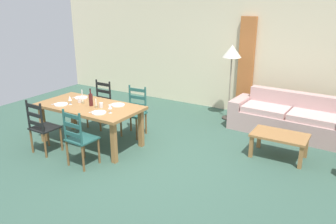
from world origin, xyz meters
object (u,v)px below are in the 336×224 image
(coffee_cup_primary, at_px, (101,105))
(couch, at_px, (290,119))
(dining_chair_far_left, at_px, (100,104))
(coffee_cup_secondary, at_px, (80,100))
(dining_table, at_px, (90,110))
(dining_chair_near_right, at_px, (79,138))
(dining_chair_far_right, at_px, (135,111))
(wine_bottle, at_px, (91,99))
(standing_lamp, at_px, (232,56))
(dining_chair_near_left, at_px, (42,127))
(wine_glass_near_left, at_px, (70,99))
(coffee_table, at_px, (280,138))
(wine_glass_near_right, at_px, (110,107))

(coffee_cup_primary, distance_m, couch, 3.69)
(dining_chair_far_left, height_order, couch, dining_chair_far_left)
(coffee_cup_secondary, bearing_deg, dining_table, -5.53)
(dining_chair_near_right, bearing_deg, dining_chair_far_left, 121.22)
(dining_chair_far_right, xyz_separation_m, wine_bottle, (-0.37, -0.79, 0.39))
(dining_chair_far_left, height_order, standing_lamp, standing_lamp)
(dining_chair_near_right, xyz_separation_m, standing_lamp, (1.21, 3.34, 0.93))
(dining_chair_near_left, distance_m, wine_bottle, 0.95)
(dining_chair_far_right, distance_m, wine_glass_near_left, 1.25)
(dining_chair_far_right, relative_size, wine_glass_near_left, 5.96)
(couch, bearing_deg, wine_glass_near_left, -142.52)
(dining_chair_near_right, xyz_separation_m, coffee_table, (2.65, 1.94, -0.12))
(wine_bottle, relative_size, coffee_cup_primary, 3.51)
(dining_chair_near_left, height_order, dining_chair_far_right, same)
(dining_chair_far_right, bearing_deg, standing_lamp, 55.58)
(wine_glass_near_right, bearing_deg, dining_table, 166.38)
(dining_chair_far_left, xyz_separation_m, standing_lamp, (2.13, 1.81, 0.93))
(dining_chair_far_left, bearing_deg, couch, 25.04)
(wine_glass_near_left, distance_m, coffee_table, 3.72)
(wine_glass_near_right, height_order, coffee_table, wine_glass_near_right)
(coffee_table, height_order, standing_lamp, standing_lamp)
(wine_glass_near_left, height_order, coffee_table, wine_glass_near_left)
(couch, bearing_deg, coffee_cup_primary, -138.57)
(dining_chair_far_left, height_order, dining_chair_far_right, same)
(dining_chair_near_right, bearing_deg, wine_glass_near_right, 75.76)
(dining_table, bearing_deg, wine_bottle, -8.61)
(dining_chair_near_right, bearing_deg, coffee_table, 36.21)
(coffee_cup_secondary, bearing_deg, wine_bottle, -6.03)
(coffee_cup_primary, xyz_separation_m, coffee_table, (2.83, 1.20, -0.44))
(dining_chair_near_left, relative_size, standing_lamp, 0.59)
(wine_glass_near_left, bearing_deg, dining_chair_near_left, -101.57)
(coffee_cup_secondary, xyz_separation_m, couch, (3.28, 2.39, -0.50))
(dining_chair_near_left, height_order, couch, dining_chair_near_left)
(dining_chair_near_left, xyz_separation_m, coffee_cup_secondary, (0.18, 0.74, 0.32))
(dining_table, distance_m, coffee_cup_secondary, 0.29)
(wine_bottle, xyz_separation_m, couch, (2.96, 2.42, -0.58))
(dining_chair_far_right, height_order, coffee_cup_secondary, dining_chair_far_right)
(wine_glass_near_right, bearing_deg, coffee_cup_primary, 155.86)
(dining_table, distance_m, wine_glass_near_left, 0.41)
(couch, bearing_deg, standing_lamp, 172.23)
(coffee_cup_secondary, bearing_deg, wine_glass_near_left, -110.42)
(dining_chair_near_left, height_order, dining_chair_far_left, same)
(dining_chair_near_right, height_order, coffee_cup_secondary, dining_chair_near_right)
(coffee_table, bearing_deg, dining_chair_near_left, -151.64)
(dining_chair_far_right, height_order, wine_glass_near_left, dining_chair_far_right)
(dining_chair_near_left, bearing_deg, coffee_cup_secondary, 76.33)
(coffee_cup_primary, height_order, couch, coffee_cup_primary)
(dining_table, xyz_separation_m, coffee_cup_primary, (0.28, 0.00, 0.13))
(coffee_cup_secondary, height_order, couch, coffee_cup_secondary)
(wine_glass_near_left, distance_m, coffee_cup_primary, 0.62)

